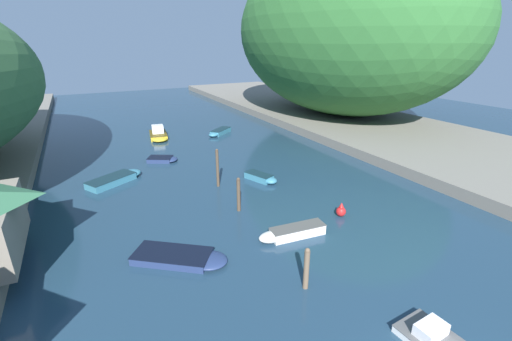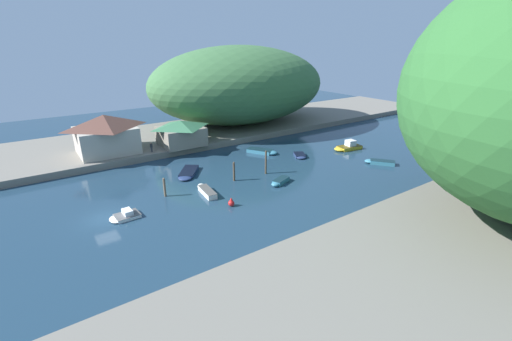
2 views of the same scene
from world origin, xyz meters
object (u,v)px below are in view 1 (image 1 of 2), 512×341
object	(u,v)px
boat_near_quay	(183,257)
boat_moored_right	(117,178)
boat_far_upstream	(262,178)
channel_buoy_near	(341,211)
boat_far_right_bank	(290,233)
boat_white_cruiser	(158,135)
boat_cabin_cruiser	(164,159)
boat_mid_channel	(219,132)

from	to	relation	value
boat_near_quay	boat_moored_right	world-z (taller)	boat_moored_right
boat_near_quay	boat_far_upstream	bearing A→B (deg)	168.10
boat_near_quay	channel_buoy_near	xyz separation A→B (m)	(12.54, 0.10, 0.20)
boat_near_quay	boat_far_right_bank	world-z (taller)	boat_far_right_bank
boat_white_cruiser	boat_moored_right	distance (m)	15.73
boat_near_quay	boat_far_upstream	xyz separation A→B (m)	(10.47, 9.17, 0.07)
boat_near_quay	channel_buoy_near	distance (m)	12.54
channel_buoy_near	boat_near_quay	bearing A→B (deg)	-179.55
boat_far_upstream	boat_white_cruiser	bearing A→B (deg)	-96.08
boat_moored_right	boat_near_quay	bearing A→B (deg)	-22.67
boat_cabin_cruiser	boat_far_upstream	size ratio (longest dim) A/B	0.98
boat_cabin_cruiser	boat_far_upstream	world-z (taller)	boat_far_upstream
boat_far_right_bank	boat_white_cruiser	bearing A→B (deg)	10.10
channel_buoy_near	boat_far_right_bank	bearing A→B (deg)	-171.11
boat_near_quay	boat_moored_right	size ratio (longest dim) A/B	1.05
boat_near_quay	channel_buoy_near	bearing A→B (deg)	127.34
boat_far_upstream	boat_near_quay	bearing A→B (deg)	19.88
boat_mid_channel	boat_moored_right	xyz separation A→B (m)	(-15.27, -12.18, 0.01)
boat_mid_channel	channel_buoy_near	xyz separation A→B (m)	(-0.64, -27.51, 0.12)
boat_white_cruiser	boat_moored_right	xyz separation A→B (m)	(-7.02, -14.08, -0.17)
boat_near_quay	boat_far_upstream	distance (m)	13.92
boat_near_quay	boat_far_upstream	size ratio (longest dim) A/B	1.60
boat_white_cruiser	boat_near_quay	distance (m)	29.92
boat_cabin_cruiser	channel_buoy_near	world-z (taller)	channel_buoy_near
boat_moored_right	channel_buoy_near	world-z (taller)	channel_buoy_near
boat_far_right_bank	boat_moored_right	world-z (taller)	boat_far_right_bank
boat_far_upstream	channel_buoy_near	size ratio (longest dim) A/B	3.26
boat_cabin_cruiser	boat_far_right_bank	size ratio (longest dim) A/B	0.74
boat_near_quay	boat_far_right_bank	size ratio (longest dim) A/B	1.20
boat_white_cruiser	boat_near_quay	size ratio (longest dim) A/B	0.96
channel_buoy_near	boat_far_upstream	bearing A→B (deg)	102.85
boat_mid_channel	boat_moored_right	bearing A→B (deg)	90.40
boat_mid_channel	boat_cabin_cruiser	world-z (taller)	boat_mid_channel
boat_far_right_bank	boat_far_upstream	bearing A→B (deg)	-12.08
boat_mid_channel	boat_far_upstream	bearing A→B (deg)	133.49
boat_near_quay	boat_far_right_bank	xyz separation A→B (m)	(7.33, -0.72, 0.11)
boat_far_upstream	boat_mid_channel	bearing A→B (deg)	-119.67
boat_near_quay	boat_moored_right	bearing A→B (deg)	-135.37
boat_far_upstream	boat_moored_right	bearing A→B (deg)	-47.80
boat_mid_channel	boat_moored_right	world-z (taller)	boat_moored_right
boat_white_cruiser	boat_far_upstream	size ratio (longest dim) A/B	1.53
boat_white_cruiser	boat_cabin_cruiser	bearing A→B (deg)	88.96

